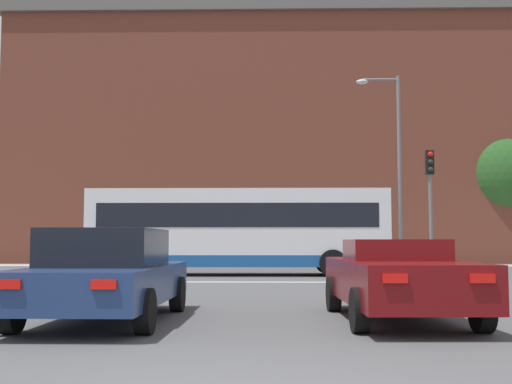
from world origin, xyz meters
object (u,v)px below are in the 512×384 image
at_px(street_lamp_junction, 393,154).
at_px(car_roadster_right, 397,278).
at_px(traffic_light_near_right, 430,193).
at_px(bus_crossing_lead, 238,229).
at_px(car_saloon_left, 106,274).
at_px(pedestrian_waiting, 268,245).
at_px(traffic_light_far_left, 159,213).

bearing_deg(street_lamp_junction, car_roadster_right, -100.93).
bearing_deg(street_lamp_junction, traffic_light_near_right, -89.00).
height_order(bus_crossing_lead, street_lamp_junction, street_lamp_junction).
relative_size(car_saloon_left, car_roadster_right, 1.03).
xyz_separation_m(bus_crossing_lead, pedestrian_waiting, (1.15, 9.94, -0.65)).
bearing_deg(traffic_light_far_left, traffic_light_near_right, -49.49).
bearing_deg(car_saloon_left, traffic_light_far_left, 98.44).
distance_m(car_roadster_right, bus_crossing_lead, 14.60).
bearing_deg(traffic_light_near_right, traffic_light_far_left, 130.51).
height_order(bus_crossing_lead, traffic_light_near_right, traffic_light_near_right).
relative_size(traffic_light_near_right, pedestrian_waiting, 2.34).
relative_size(car_saloon_left, pedestrian_waiting, 2.60).
height_order(car_roadster_right, traffic_light_near_right, traffic_light_near_right).
xyz_separation_m(car_roadster_right, traffic_light_far_left, (-8.04, 23.96, 2.12)).
xyz_separation_m(car_roadster_right, pedestrian_waiting, (-2.11, 24.13, 0.41)).
bearing_deg(car_roadster_right, traffic_light_near_right, 71.42).
relative_size(car_roadster_right, pedestrian_waiting, 2.54).
xyz_separation_m(car_roadster_right, bus_crossing_lead, (-3.26, 14.19, 1.07)).
bearing_deg(traffic_light_far_left, pedestrian_waiting, 1.64).
xyz_separation_m(traffic_light_near_right, street_lamp_junction, (-0.10, 5.72, 2.08)).
bearing_deg(traffic_light_far_left, car_roadster_right, -71.45).
bearing_deg(car_saloon_left, pedestrian_waiting, 84.50).
height_order(car_roadster_right, bus_crossing_lead, bus_crossing_lead).
height_order(traffic_light_near_right, street_lamp_junction, street_lamp_junction).
relative_size(car_roadster_right, traffic_light_far_left, 1.12).
relative_size(car_roadster_right, bus_crossing_lead, 0.41).
relative_size(street_lamp_junction, pedestrian_waiting, 4.52).
height_order(car_saloon_left, traffic_light_near_right, traffic_light_near_right).
relative_size(traffic_light_near_right, street_lamp_junction, 0.52).
height_order(car_saloon_left, street_lamp_junction, street_lamp_junction).
bearing_deg(bus_crossing_lead, car_roadster_right, 12.96).
bearing_deg(traffic_light_near_right, car_saloon_left, -126.21).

